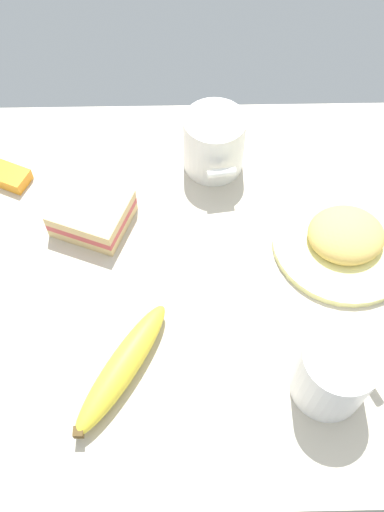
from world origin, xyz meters
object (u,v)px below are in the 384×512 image
Objects in this scene: coffee_mug_milky at (214,142)px; banana at (122,367)px; coffee_mug_black at (334,372)px; plate_of_food at (345,238)px; sandwich_main at (92,213)px.

banana is (-12.66, -34.31, -3.04)cm from coffee_mug_milky.
coffee_mug_milky is 0.63× the size of banana.
coffee_mug_black is 0.62× the size of banana.
coffee_mug_milky is at bearing 139.54° from plate_of_food.
banana is at bearing 174.82° from coffee_mug_black.
plate_of_food is at bearing -7.19° from sandwich_main.
coffee_mug_milky is (-12.73, 36.62, -0.29)cm from coffee_mug_black.
coffee_mug_black is 38.77cm from coffee_mug_milky.
coffee_mug_black is 0.98× the size of coffee_mug_milky.
sandwich_main is 24.02cm from banana.
coffee_mug_black reaches higher than plate_of_food.
plate_of_food is 1.60× the size of sandwich_main.
coffee_mug_milky is (-18.14, 15.47, 3.43)cm from plate_of_food.
banana is (5.39, -23.41, -0.30)cm from sandwich_main.
coffee_mug_black is at bearing -104.37° from plate_of_food.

